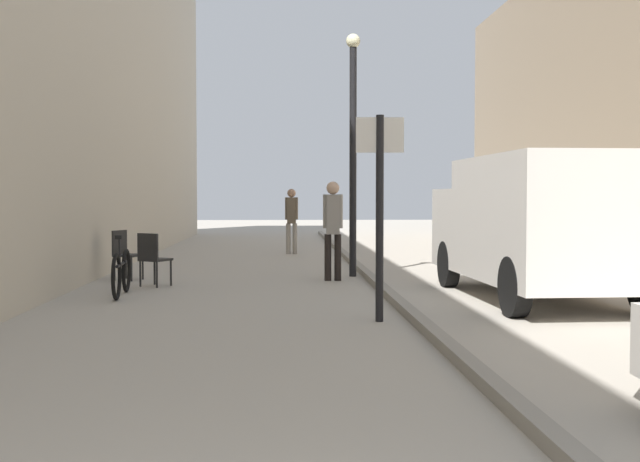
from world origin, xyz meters
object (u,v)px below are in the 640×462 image
Objects in this scene: pedestrian_mid_block at (292,216)px; delivery_van at (536,223)px; street_sign_post at (380,199)px; pedestrian_main_foreground at (333,224)px; cafe_chair_near_window at (125,251)px; bicycle_leaning at (121,272)px; lamp_post at (353,138)px; cafe_chair_by_doorway at (152,256)px.

delivery_van is (3.58, -9.93, 0.14)m from pedestrian_mid_block.
street_sign_post is (0.93, -11.92, 0.51)m from pedestrian_mid_block.
street_sign_post reaches higher than delivery_van.
pedestrian_main_foreground is 3.98m from cafe_chair_near_window.
delivery_van reaches higher than bicycle_leaning.
delivery_van is 3.34m from street_sign_post.
pedestrian_main_foreground is 4.12m from delivery_van.
lamp_post reaches higher than bicycle_leaning.
pedestrian_main_foreground reaches higher than cafe_chair_by_doorway.
bicycle_leaning is (-3.95, -2.94, -2.34)m from lamp_post.
street_sign_post reaches higher than pedestrian_main_foreground.
pedestrian_mid_block reaches higher than bicycle_leaning.
lamp_post reaches higher than pedestrian_main_foreground.
pedestrian_main_foreground is 1.98× the size of cafe_chair_by_doorway.
pedestrian_mid_block is at bearing 70.07° from bicycle_leaning.
delivery_van is 6.51m from bicycle_leaning.
lamp_post is at bearing 119.47° from cafe_chair_near_window.
pedestrian_mid_block is 0.35× the size of delivery_van.
pedestrian_main_foreground is 1.04× the size of pedestrian_mid_block.
cafe_chair_near_window is (-3.26, -6.66, -0.49)m from pedestrian_mid_block.
street_sign_post is at bearing -39.04° from bicycle_leaning.
bicycle_leaning is at bearing 171.17° from delivery_van.
street_sign_post reaches higher than bicycle_leaning.
cafe_chair_by_doorway is at bearing -46.94° from street_sign_post.
cafe_chair_near_window is 1.00× the size of cafe_chair_by_doorway.
bicycle_leaning reaches higher than cafe_chair_near_window.
pedestrian_main_foreground is 0.72× the size of street_sign_post.
pedestrian_mid_block is 11.97m from street_sign_post.
pedestrian_mid_block is 0.69× the size of street_sign_post.
street_sign_post is at bearing -81.12° from pedestrian_mid_block.
pedestrian_mid_block reaches higher than cafe_chair_by_doorway.
delivery_van is at bearing -140.54° from street_sign_post.
pedestrian_main_foreground is at bearing 133.00° from delivery_van.
pedestrian_mid_block is 1.01× the size of bicycle_leaning.
lamp_post reaches higher than street_sign_post.
lamp_post is (-2.46, 3.71, 1.54)m from delivery_van.
lamp_post is at bearing 61.83° from pedestrian_main_foreground.
street_sign_post is 2.77× the size of cafe_chair_near_window.
street_sign_post is (-2.65, -2.00, 0.37)m from delivery_van.
cafe_chair_near_window is (-6.84, 3.26, -0.63)m from delivery_van.
cafe_chair_by_doorway is at bearing -103.62° from pedestrian_mid_block.
street_sign_post is 1.47× the size of bicycle_leaning.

